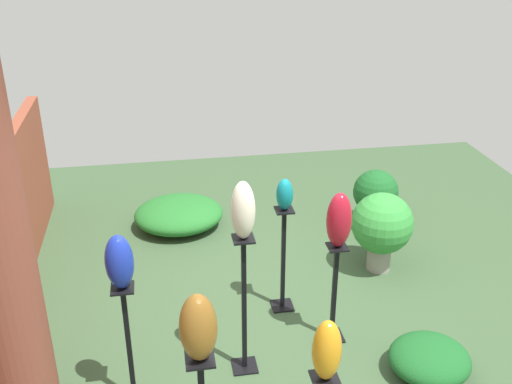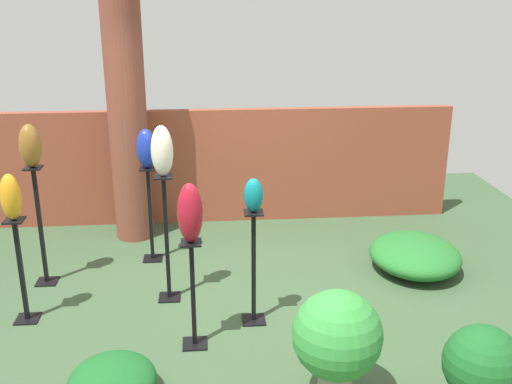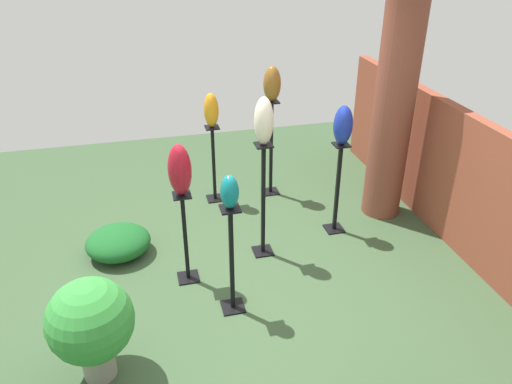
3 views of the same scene
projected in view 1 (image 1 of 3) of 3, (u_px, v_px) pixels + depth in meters
The scene contains 16 objects.
ground_plane at pixel (270, 318), 5.47m from camera, with size 8.00×8.00×0.00m, color #385133.
brick_pillar at pixel (1, 273), 3.63m from camera, with size 0.43×0.43×2.76m, color brown.
pedestal_cobalt at pixel (130, 352), 4.35m from camera, with size 0.20×0.20×1.03m.
pedestal_teal at pixel (283, 264), 5.44m from camera, with size 0.20×0.20×1.02m.
pedestal_ivory at pixel (244, 311), 4.65m from camera, with size 0.20×0.20×1.21m.
pedestal_ruby at pixel (334, 298), 5.05m from camera, with size 0.20×0.20×0.92m.
art_vase_cobalt at pixel (119, 262), 4.03m from camera, with size 0.20×0.19×0.41m, color #192D9E.
art_vase_teal at pixel (285, 194), 5.14m from camera, with size 0.16×0.15×0.29m, color #0F727A.
art_vase_bronze at pixel (198, 328), 3.13m from camera, with size 0.20×0.20×0.41m, color brown.
art_vase_ivory at pixel (243, 210), 4.28m from camera, with size 0.19×0.18×0.45m, color beige.
art_vase_amber at pixel (327, 350), 3.35m from camera, with size 0.17×0.17×0.40m, color orange.
art_vase_ruby at pixel (339, 220), 4.74m from camera, with size 0.20×0.20×0.47m, color maroon.
potted_plant_mid_right at pixel (382, 225), 6.02m from camera, with size 0.62×0.62×0.84m.
potted_plant_front_left at pixel (375, 196), 6.93m from camera, with size 0.52×0.52×0.70m.
foliage_bed_east at pixel (179, 214), 6.98m from camera, with size 0.92×1.03×0.34m, color #236B28.
foliage_bed_west at pixel (429, 359), 4.76m from camera, with size 0.63×0.65×0.29m, color #195923.
Camera 1 is at (-4.38, 0.88, 3.37)m, focal length 42.00 mm.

